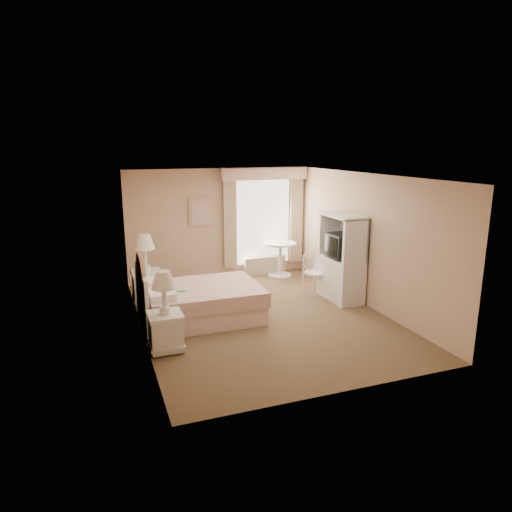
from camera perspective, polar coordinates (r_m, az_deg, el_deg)
name	(u,v)px	position (r m, az deg, el deg)	size (l,w,h in m)	color
room	(262,249)	(7.90, 0.81, 0.91)	(4.21, 5.51, 2.51)	brown
window	(264,218)	(10.68, 1.02, 4.76)	(2.05, 0.22, 2.51)	white
framed_art	(200,212)	(10.27, -6.97, 5.49)	(0.52, 0.04, 0.62)	tan
bed	(196,301)	(8.12, -7.46, -5.59)	(2.06, 1.55, 1.37)	#D28E88
nightstand_near	(165,321)	(6.94, -11.28, -8.02)	(0.50, 0.50, 1.21)	white
nightstand_far	(146,278)	(9.07, -13.56, -2.65)	(0.55, 0.55, 1.34)	white
round_table	(280,254)	(10.65, 3.02, 0.29)	(0.76, 0.76, 0.80)	silver
cafe_chair	(313,269)	(9.45, 7.10, -1.66)	(0.53, 0.53, 0.88)	silver
armoire	(341,265)	(9.13, 10.64, -1.07)	(0.51, 1.03, 1.71)	white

